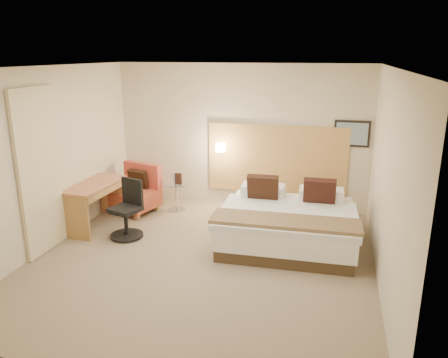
% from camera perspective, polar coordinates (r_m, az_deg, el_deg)
% --- Properties ---
extents(floor, '(4.80, 5.00, 0.02)m').
position_cam_1_polar(floor, '(6.42, -2.86, -10.57)').
color(floor, '#837058').
rests_on(floor, ground).
extents(ceiling, '(4.80, 5.00, 0.02)m').
position_cam_1_polar(ceiling, '(5.73, -3.25, 14.48)').
color(ceiling, silver).
rests_on(ceiling, floor).
extents(wall_back, '(4.80, 0.02, 2.70)m').
position_cam_1_polar(wall_back, '(8.30, 2.16, 5.58)').
color(wall_back, beige).
rests_on(wall_back, floor).
extents(wall_front, '(4.80, 0.02, 2.70)m').
position_cam_1_polar(wall_front, '(3.75, -14.70, -8.46)').
color(wall_front, beige).
rests_on(wall_front, floor).
extents(wall_left, '(0.02, 5.00, 2.70)m').
position_cam_1_polar(wall_left, '(7.03, -22.17, 2.41)').
color(wall_left, beige).
rests_on(wall_left, floor).
extents(wall_right, '(0.02, 5.00, 2.70)m').
position_cam_1_polar(wall_right, '(5.71, 20.69, -0.41)').
color(wall_right, beige).
rests_on(wall_right, floor).
extents(headboard_panel, '(2.60, 0.04, 1.30)m').
position_cam_1_polar(headboard_panel, '(8.23, 6.84, 2.53)').
color(headboard_panel, '#BC8949').
rests_on(headboard_panel, wall_back).
extents(art_frame, '(0.62, 0.03, 0.47)m').
position_cam_1_polar(art_frame, '(8.07, 16.36, 5.71)').
color(art_frame, black).
rests_on(art_frame, wall_back).
extents(art_canvas, '(0.54, 0.01, 0.39)m').
position_cam_1_polar(art_canvas, '(8.05, 16.36, 5.68)').
color(art_canvas, '#748BA0').
rests_on(art_canvas, wall_back).
extents(lamp_arm, '(0.02, 0.12, 0.02)m').
position_cam_1_polar(lamp_arm, '(8.34, -0.34, 4.23)').
color(lamp_arm, silver).
rests_on(lamp_arm, wall_back).
extents(lamp_shade, '(0.15, 0.15, 0.15)m').
position_cam_1_polar(lamp_shade, '(8.28, -0.45, 4.15)').
color(lamp_shade, '#FFEDC6').
rests_on(lamp_shade, wall_back).
extents(curtain, '(0.06, 0.90, 2.42)m').
position_cam_1_polar(curtain, '(6.83, -22.94, 0.84)').
color(curtain, beige).
rests_on(curtain, wall_left).
extents(bottle_a, '(0.06, 0.06, 0.19)m').
position_cam_1_polar(bottle_a, '(8.22, -6.44, 0.23)').
color(bottle_a, '#8EBBDB').
rests_on(bottle_a, side_table).
extents(menu_folder, '(0.13, 0.06, 0.21)m').
position_cam_1_polar(menu_folder, '(8.10, -5.96, 0.06)').
color(menu_folder, '#321D14').
rests_on(menu_folder, side_table).
extents(bed, '(2.11, 2.05, 1.00)m').
position_cam_1_polar(bed, '(6.94, 8.39, -5.57)').
color(bed, '#3F301F').
rests_on(bed, floor).
extents(lounge_chair, '(0.99, 0.92, 0.87)m').
position_cam_1_polar(lounge_chair, '(8.35, -11.51, -1.78)').
color(lounge_chair, '#AD7251').
rests_on(lounge_chair, floor).
extents(side_table, '(0.52, 0.52, 0.53)m').
position_cam_1_polar(side_table, '(8.26, -6.23, -2.10)').
color(side_table, silver).
rests_on(side_table, floor).
extents(desk, '(0.62, 1.25, 0.77)m').
position_cam_1_polar(desk, '(7.66, -16.47, -1.74)').
color(desk, '#AF6844').
rests_on(desk, floor).
extents(desk_chair, '(0.65, 0.65, 0.93)m').
position_cam_1_polar(desk_chair, '(7.20, -12.48, -4.47)').
color(desk_chair, black).
rests_on(desk_chair, floor).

